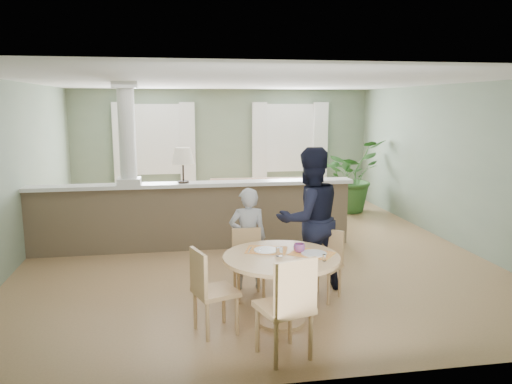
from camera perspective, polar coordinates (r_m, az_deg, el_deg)
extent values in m
plane|color=tan|center=(8.27, -0.72, -6.58)|extent=(8.00, 8.00, 0.00)
cube|color=gray|center=(11.93, -3.74, 5.16)|extent=(7.00, 0.02, 2.70)
cube|color=gray|center=(8.21, -25.66, 1.95)|extent=(0.02, 8.00, 2.70)
cube|color=gray|center=(9.20, 21.37, 3.02)|extent=(0.02, 8.00, 2.70)
cube|color=gray|center=(4.15, 7.91, -4.28)|extent=(7.00, 0.02, 2.70)
cube|color=white|center=(7.93, -0.76, 12.46)|extent=(7.00, 8.00, 0.02)
cube|color=white|center=(11.83, -11.51, 5.91)|extent=(1.10, 0.02, 1.50)
cube|color=white|center=(11.80, -11.51, 5.90)|extent=(1.22, 0.04, 1.62)
cube|color=white|center=(12.16, 3.83, 6.19)|extent=(1.10, 0.02, 1.50)
cube|color=white|center=(12.13, 3.86, 6.18)|extent=(1.22, 0.04, 1.62)
cube|color=silver|center=(11.81, -15.12, 4.29)|extent=(0.35, 0.10, 2.30)
cube|color=silver|center=(11.76, -7.81, 4.53)|extent=(0.35, 0.10, 2.30)
cube|color=silver|center=(11.94, 0.40, 4.70)|extent=(0.35, 0.10, 2.30)
cube|color=silver|center=(12.29, 7.32, 4.77)|extent=(0.35, 0.10, 2.30)
cube|color=brown|center=(8.24, -7.15, -2.94)|extent=(5.20, 0.22, 1.05)
cube|color=white|center=(8.14, -7.23, 0.87)|extent=(5.32, 0.36, 0.06)
cube|color=white|center=(8.14, -14.29, 1.22)|extent=(0.36, 0.36, 0.10)
cylinder|color=white|center=(8.07, -14.52, 6.45)|extent=(0.26, 0.26, 1.39)
cube|color=white|center=(8.06, -14.76, 11.75)|extent=(0.38, 0.38, 0.10)
cylinder|color=black|center=(8.12, -8.30, 1.16)|extent=(0.18, 0.18, 0.03)
cylinder|color=black|center=(8.10, -8.32, 2.24)|extent=(0.03, 0.03, 0.28)
cone|color=beige|center=(8.07, -8.37, 4.14)|extent=(0.36, 0.36, 0.26)
imported|color=brown|center=(10.21, 0.91, -0.98)|extent=(2.87, 1.24, 0.82)
imported|color=#2F5D25|center=(11.22, 10.61, 1.84)|extent=(1.89, 1.85, 1.59)
cylinder|color=tan|center=(5.66, 2.84, -14.46)|extent=(0.53, 0.53, 0.04)
cylinder|color=tan|center=(5.52, 2.87, -11.06)|extent=(0.14, 0.14, 0.68)
cylinder|color=tan|center=(5.40, 2.91, -7.49)|extent=(1.26, 1.26, 0.04)
cube|color=#CC4D2D|center=(5.59, 1.21, -6.63)|extent=(0.52, 0.45, 0.01)
cube|color=#CC4D2D|center=(5.49, 6.43, -6.99)|extent=(0.55, 0.53, 0.01)
cylinder|color=white|center=(5.56, 1.17, -6.63)|extent=(0.27, 0.27, 0.01)
cylinder|color=white|center=(5.47, 6.64, -6.97)|extent=(0.27, 0.27, 0.01)
cylinder|color=white|center=(5.36, 2.68, -6.82)|extent=(0.08, 0.08, 0.09)
cube|color=silver|center=(5.51, 0.47, -6.68)|extent=(0.07, 0.18, 0.00)
cube|color=silver|center=(5.57, -0.72, -6.63)|extent=(0.08, 0.22, 0.00)
cylinder|color=white|center=(5.25, 7.80, -7.47)|extent=(0.04, 0.04, 0.07)
cylinder|color=silver|center=(5.24, 7.81, -7.04)|extent=(0.04, 0.04, 0.01)
imported|color=#2649B2|center=(5.52, 4.96, -6.40)|extent=(0.16, 0.16, 0.10)
cube|color=tan|center=(6.17, -0.82, -8.46)|extent=(0.39, 0.39, 0.05)
cylinder|color=tan|center=(6.08, -2.01, -10.90)|extent=(0.04, 0.04, 0.39)
cylinder|color=tan|center=(6.13, 0.89, -10.71)|extent=(0.04, 0.04, 0.39)
cylinder|color=tan|center=(6.36, -2.44, -9.92)|extent=(0.04, 0.04, 0.39)
cylinder|color=tan|center=(6.41, 0.32, -9.75)|extent=(0.04, 0.04, 0.39)
cube|color=tan|center=(6.27, -1.10, -6.00)|extent=(0.36, 0.04, 0.42)
cube|color=tan|center=(6.22, 7.70, -8.42)|extent=(0.53, 0.53, 0.05)
cylinder|color=tan|center=(6.24, 5.73, -10.41)|extent=(0.04, 0.04, 0.39)
cylinder|color=tan|center=(6.10, 8.27, -10.93)|extent=(0.04, 0.04, 0.39)
cylinder|color=tan|center=(6.49, 7.08, -9.60)|extent=(0.04, 0.04, 0.39)
cylinder|color=tan|center=(6.36, 9.55, -10.08)|extent=(0.04, 0.04, 0.39)
cube|color=tan|center=(6.30, 8.48, -6.06)|extent=(0.28, 0.28, 0.41)
cube|color=tan|center=(4.80, 3.19, -13.03)|extent=(0.57, 0.57, 0.05)
cylinder|color=tan|center=(5.13, 3.94, -14.55)|extent=(0.04, 0.04, 0.47)
cylinder|color=tan|center=(4.97, 0.15, -15.39)|extent=(0.04, 0.04, 0.47)
cylinder|color=tan|center=(4.85, 6.26, -16.12)|extent=(0.04, 0.04, 0.47)
cylinder|color=tan|center=(4.68, 2.31, -17.11)|extent=(0.04, 0.04, 0.47)
cube|color=tan|center=(4.53, 4.56, -10.77)|extent=(0.43, 0.17, 0.50)
cube|color=tan|center=(5.30, -4.64, -11.30)|extent=(0.52, 0.52, 0.05)
cylinder|color=tan|center=(5.32, -2.16, -13.90)|extent=(0.04, 0.04, 0.42)
cylinder|color=tan|center=(5.59, -3.71, -12.66)|extent=(0.04, 0.04, 0.42)
cylinder|color=tan|center=(5.19, -5.57, -14.56)|extent=(0.04, 0.04, 0.42)
cylinder|color=tan|center=(5.48, -6.96, -13.24)|extent=(0.04, 0.04, 0.42)
cube|color=tan|center=(5.15, -6.59, -9.09)|extent=(0.16, 0.38, 0.45)
imported|color=#9E9EA3|center=(6.42, -0.93, -5.35)|extent=(0.50, 0.34, 1.33)
imported|color=black|center=(6.38, 6.11, -3.12)|extent=(1.04, 0.90, 1.84)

